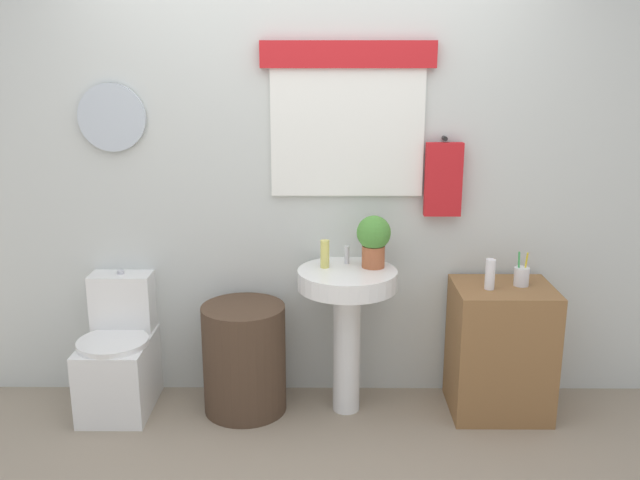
{
  "coord_description": "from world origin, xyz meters",
  "views": [
    {
      "loc": [
        0.1,
        -2.62,
        1.9
      ],
      "look_at": [
        0.08,
        0.8,
        0.99
      ],
      "focal_mm": 38.48,
      "sensor_mm": 36.0,
      "label": 1
    }
  ],
  "objects": [
    {
      "name": "back_wall",
      "position": [
        0.0,
        1.15,
        1.31
      ],
      "size": [
        4.4,
        0.18,
        2.6
      ],
      "color": "silver",
      "rests_on": "ground_plane"
    },
    {
      "name": "wooden_cabinet",
      "position": [
        1.06,
        0.85,
        0.36
      ],
      "size": [
        0.52,
        0.44,
        0.72
      ],
      "primitive_type": "cube",
      "color": "olive",
      "rests_on": "ground_plane"
    },
    {
      "name": "soap_bottle",
      "position": [
        0.11,
        0.9,
        0.89
      ],
      "size": [
        0.05,
        0.05,
        0.15
      ],
      "primitive_type": "cylinder",
      "color": "#DBD166",
      "rests_on": "pedestal_sink"
    },
    {
      "name": "potted_plant",
      "position": [
        0.37,
        0.91,
        0.97
      ],
      "size": [
        0.18,
        0.18,
        0.28
      ],
      "color": "#AD5B38",
      "rests_on": "pedestal_sink"
    },
    {
      "name": "lotion_bottle",
      "position": [
        0.97,
        0.81,
        0.8
      ],
      "size": [
        0.05,
        0.05,
        0.16
      ],
      "primitive_type": "cylinder",
      "color": "white",
      "rests_on": "wooden_cabinet"
    },
    {
      "name": "faucet",
      "position": [
        0.23,
        0.97,
        0.86
      ],
      "size": [
        0.03,
        0.03,
        0.1
      ],
      "primitive_type": "cylinder",
      "color": "silver",
      "rests_on": "pedestal_sink"
    },
    {
      "name": "toothbrush_cup",
      "position": [
        1.16,
        0.87,
        0.78
      ],
      "size": [
        0.08,
        0.08,
        0.18
      ],
      "color": "silver",
      "rests_on": "wooden_cabinet"
    },
    {
      "name": "pedestal_sink",
      "position": [
        0.23,
        0.85,
        0.62
      ],
      "size": [
        0.53,
        0.53,
        0.81
      ],
      "color": "white",
      "rests_on": "ground_plane"
    },
    {
      "name": "toilet",
      "position": [
        -1.04,
        0.88,
        0.29
      ],
      "size": [
        0.38,
        0.51,
        0.76
      ],
      "color": "white",
      "rests_on": "ground_plane"
    },
    {
      "name": "laundry_hamper",
      "position": [
        -0.34,
        0.85,
        0.3
      ],
      "size": [
        0.45,
        0.45,
        0.61
      ],
      "primitive_type": "cylinder",
      "color": "#4C3828",
      "rests_on": "ground_plane"
    }
  ]
}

